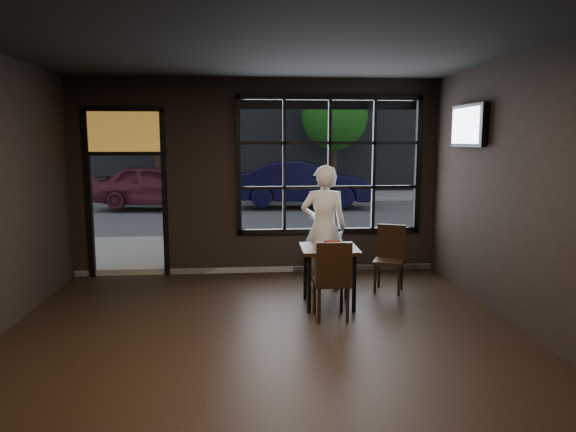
{
  "coord_description": "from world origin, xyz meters",
  "views": [
    {
      "loc": [
        -0.21,
        -4.93,
        2.2
      ],
      "look_at": [
        0.4,
        2.2,
        1.15
      ],
      "focal_mm": 32.0,
      "sensor_mm": 36.0,
      "label": 1
    }
  ],
  "objects": [
    {
      "name": "chair_window",
      "position": [
        1.89,
        2.25,
        0.49
      ],
      "size": [
        0.56,
        0.56,
        0.97
      ],
      "primitive_type": "cube",
      "rotation": [
        0.0,
        0.0,
        -0.42
      ],
      "color": "black",
      "rests_on": "floor"
    },
    {
      "name": "cup",
      "position": [
        0.76,
        1.58,
        0.85
      ],
      "size": [
        0.13,
        0.13,
        0.1
      ],
      "primitive_type": "imported",
      "rotation": [
        0.0,
        0.0,
        -0.04
      ],
      "color": "silver",
      "rests_on": "cafe_table"
    },
    {
      "name": "street_asphalt",
      "position": [
        0.0,
        24.0,
        -0.02
      ],
      "size": [
        60.0,
        41.0,
        0.04
      ],
      "primitive_type": "cube",
      "color": "#545456",
      "rests_on": "ground"
    },
    {
      "name": "building_across",
      "position": [
        0.0,
        23.0,
        7.5
      ],
      "size": [
        28.0,
        12.0,
        15.0
      ],
      "primitive_type": "cube",
      "color": "#5B5956",
      "rests_on": "ground"
    },
    {
      "name": "cafe_table",
      "position": [
        0.9,
        1.67,
        0.4
      ],
      "size": [
        0.77,
        0.77,
        0.81
      ],
      "primitive_type": "cube",
      "rotation": [
        0.0,
        0.0,
        -0.03
      ],
      "color": "black",
      "rests_on": "floor"
    },
    {
      "name": "maroon_car",
      "position": [
        -2.98,
        11.71,
        0.78
      ],
      "size": [
        4.22,
        2.2,
        1.37
      ],
      "primitive_type": "imported",
      "rotation": [
        0.0,
        0.0,
        1.42
      ],
      "color": "#5C1E2C",
      "rests_on": "street_asphalt"
    },
    {
      "name": "floor",
      "position": [
        0.0,
        0.0,
        -0.01
      ],
      "size": [
        6.0,
        7.0,
        0.02
      ],
      "primitive_type": "cube",
      "color": "black",
      "rests_on": "ground"
    },
    {
      "name": "navy_car",
      "position": [
        1.74,
        11.8,
        0.83
      ],
      "size": [
        4.57,
        1.98,
        1.46
      ],
      "primitive_type": "imported",
      "rotation": [
        0.0,
        0.0,
        1.47
      ],
      "color": "black",
      "rests_on": "street_asphalt"
    },
    {
      "name": "tree_right",
      "position": [
        3.39,
        15.5,
        3.14
      ],
      "size": [
        2.62,
        2.62,
        4.46
      ],
      "color": "#332114",
      "rests_on": "street_asphalt"
    },
    {
      "name": "window_frame",
      "position": [
        1.2,
        3.5,
        1.8
      ],
      "size": [
        3.06,
        0.12,
        2.28
      ],
      "primitive_type": "cube",
      "color": "black",
      "rests_on": "ground"
    },
    {
      "name": "tv",
      "position": [
        2.93,
        2.11,
        2.41
      ],
      "size": [
        0.11,
        1.01,
        0.59
      ],
      "primitive_type": "cube",
      "color": "black",
      "rests_on": "wall_right"
    },
    {
      "name": "tree_left",
      "position": [
        -3.48,
        15.09,
        3.2
      ],
      "size": [
        2.66,
        2.66,
        4.55
      ],
      "color": "#332114",
      "rests_on": "street_asphalt"
    },
    {
      "name": "hotdog",
      "position": [
        0.97,
        1.8,
        0.83
      ],
      "size": [
        0.2,
        0.09,
        0.06
      ],
      "primitive_type": null,
      "rotation": [
        0.0,
        0.0,
        -0.04
      ],
      "color": "tan",
      "rests_on": "cafe_table"
    },
    {
      "name": "chair_near",
      "position": [
        0.85,
        1.17,
        0.5
      ],
      "size": [
        0.44,
        0.44,
        1.0
      ],
      "primitive_type": "cube",
      "rotation": [
        0.0,
        0.0,
        3.16
      ],
      "color": "black",
      "rests_on": "floor"
    },
    {
      "name": "wall_right",
      "position": [
        3.0,
        0.0,
        1.6
      ],
      "size": [
        0.04,
        7.0,
        3.2
      ],
      "primitive_type": "cube",
      "color": "black",
      "rests_on": "ground"
    },
    {
      "name": "ceiling",
      "position": [
        0.0,
        0.0,
        3.21
      ],
      "size": [
        6.0,
        7.0,
        0.02
      ],
      "primitive_type": "cube",
      "color": "black",
      "rests_on": "ground"
    },
    {
      "name": "stained_transom",
      "position": [
        -2.1,
        3.5,
        2.35
      ],
      "size": [
        1.2,
        0.06,
        0.7
      ],
      "primitive_type": "cube",
      "color": "orange",
      "rests_on": "ground"
    },
    {
      "name": "man",
      "position": [
        0.95,
        2.45,
        0.93
      ],
      "size": [
        0.71,
        0.49,
        1.86
      ],
      "primitive_type": "imported",
      "rotation": [
        0.0,
        0.0,
        3.07
      ],
      "color": "white",
      "rests_on": "floor"
    }
  ]
}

